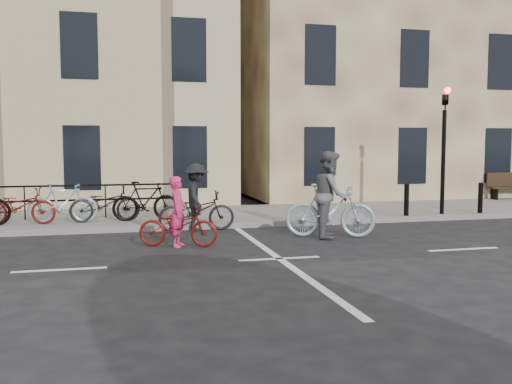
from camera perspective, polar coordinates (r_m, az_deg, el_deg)
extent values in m
plane|color=black|center=(11.01, 2.34, -6.70)|extent=(120.00, 120.00, 0.00)
cube|color=slate|center=(16.51, -17.20, -2.73)|extent=(46.00, 4.00, 0.15)
cube|color=#886D52|center=(26.55, 13.56, 13.35)|extent=(14.00, 10.00, 12.00)
cylinder|color=black|center=(17.36, 18.21, 2.83)|extent=(0.12, 0.12, 3.00)
imported|color=black|center=(17.40, 18.39, 9.26)|extent=(0.15, 0.18, 0.90)
sphere|color=#FF0C05|center=(17.31, 18.61, 9.61)|extent=(0.18, 0.18, 0.18)
cylinder|color=black|center=(16.73, 14.81, -0.76)|extent=(0.14, 0.14, 0.90)
cylinder|color=black|center=(18.01, 21.53, -0.55)|extent=(0.14, 0.14, 0.90)
cube|color=black|center=(22.53, 22.72, -0.18)|extent=(0.06, 0.38, 0.40)
cube|color=black|center=(22.87, 23.95, 0.43)|extent=(1.60, 0.40, 0.06)
cube|color=black|center=(23.00, 23.70, 1.19)|extent=(1.60, 0.06, 0.50)
cube|color=black|center=(16.43, -20.32, -0.92)|extent=(7.25, 0.04, 0.95)
imported|color=#65110D|center=(15.61, -22.60, -1.30)|extent=(1.80, 0.63, 0.95)
imported|color=#94B3C2|center=(15.48, -18.76, -1.03)|extent=(1.75, 0.49, 1.05)
imported|color=black|center=(15.43, -14.87, -1.15)|extent=(1.80, 0.63, 0.95)
imported|color=black|center=(15.44, -10.98, -0.87)|extent=(1.75, 0.49, 1.05)
imported|color=#65110D|center=(12.32, -7.80, -3.38)|extent=(1.80, 1.09, 0.89)
imported|color=#DC2661|center=(12.28, -7.81, -1.95)|extent=(0.51, 0.64, 1.51)
imported|color=#94B3C2|center=(13.47, 7.44, -1.86)|extent=(2.18, 1.30, 1.26)
imported|color=#5B5A5F|center=(13.43, 7.45, -0.23)|extent=(1.07, 1.20, 2.04)
imported|color=black|center=(14.48, -5.98, -1.88)|extent=(1.94, 0.75, 1.00)
imported|color=black|center=(14.45, -5.99, -0.51)|extent=(0.68, 1.13, 1.70)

